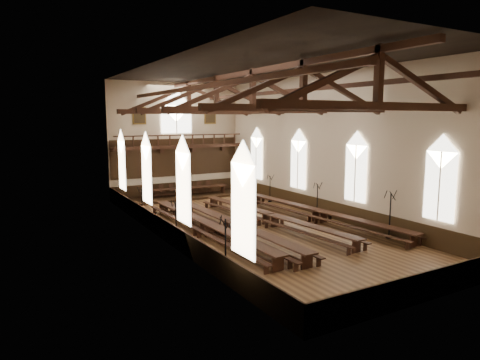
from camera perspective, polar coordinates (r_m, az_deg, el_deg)
The scene contains 21 objects.
ground at distance 27.64m, azimuth 1.64°, elevation -6.22°, with size 26.00×26.00×0.00m, color brown.
room_walls at distance 26.77m, azimuth 1.69°, elevation 7.30°, with size 26.00×26.00×26.00m.
wainscot_band at distance 27.50m, azimuth 1.64°, elevation -5.01°, with size 12.00×26.00×1.20m.
side_windows at distance 26.95m, azimuth 1.67°, elevation 1.51°, with size 11.85×19.80×4.50m.
end_window at distance 38.37m, azimuth -8.50°, elevation 8.64°, with size 2.80×0.12×3.80m.
minstrels_gallery at distance 38.26m, azimuth -8.26°, elevation 3.67°, with size 11.80×1.24×3.70m.
portraits at distance 38.37m, azimuth -8.49°, elevation 8.45°, with size 7.75×0.09×1.45m.
roof_trusses at distance 26.80m, azimuth 1.71°, elevation 11.05°, with size 11.70×25.70×2.80m.
refectory_row_a at distance 25.59m, azimuth -4.42°, elevation -6.06°, with size 1.83×14.96×0.81m.
refectory_row_b at distance 25.86m, azimuth -1.29°, elevation -5.87°, with size 1.82×15.02×0.81m.
refectory_row_c at distance 27.86m, azimuth 4.05°, elevation -4.91°, with size 2.28×14.81×0.78m.
refectory_row_d at distance 29.32m, azimuth 10.55°, elevation -4.34°, with size 2.22×14.94×0.80m.
dais at distance 37.62m, azimuth -7.37°, elevation -2.25°, with size 11.40×2.79×0.19m, color black.
high_table at distance 37.49m, azimuth -7.39°, elevation -1.18°, with size 7.87×1.39×0.73m.
high_chairs at distance 38.21m, azimuth -7.83°, elevation -1.10°, with size 5.90×0.51×1.03m.
candelabrum_left_near at distance 19.04m, azimuth -1.94°, elevation -10.34°, with size 0.80×0.82×2.75m.
candelabrum_left_mid at distance 24.24m, azimuth -8.51°, elevation -6.56°, with size 0.68×0.75×2.45m.
candelabrum_left_far at distance 30.12m, azimuth -12.91°, elevation -3.85°, with size 0.68×0.68×2.30m.
candelabrum_right_near at distance 26.34m, azimuth 19.31°, elevation -5.51°, with size 0.76×0.86×2.80m.
candelabrum_right_mid at distance 30.85m, azimuth 10.24°, elevation -3.42°, with size 0.66×0.74×2.42m.
candelabrum_right_far at distance 35.60m, azimuth 4.01°, elevation -1.82°, with size 0.62×0.70×2.29m.
Camera 1 is at (-13.93, -22.85, 6.90)m, focal length 32.00 mm.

